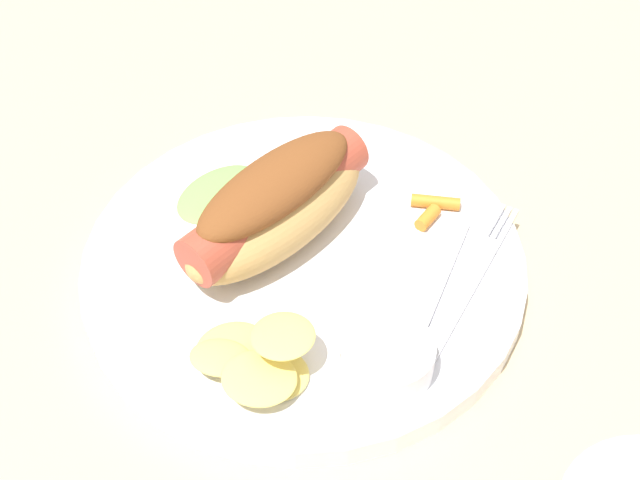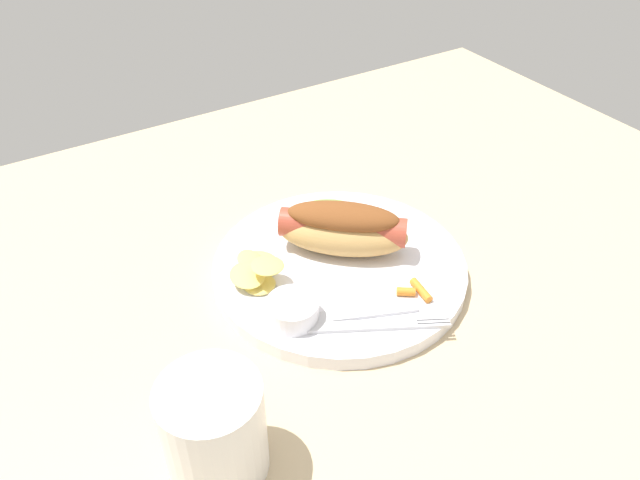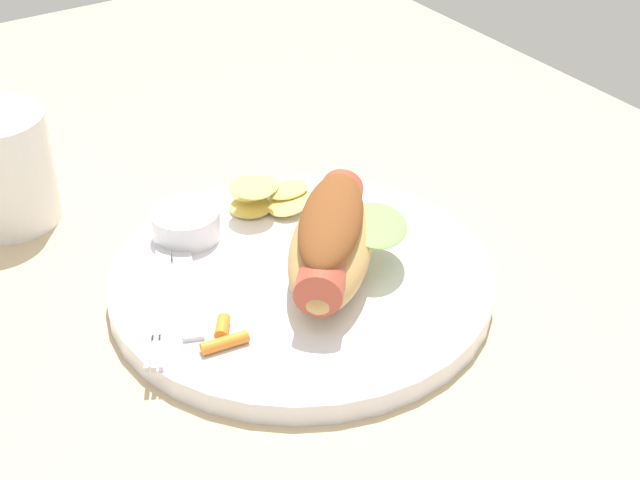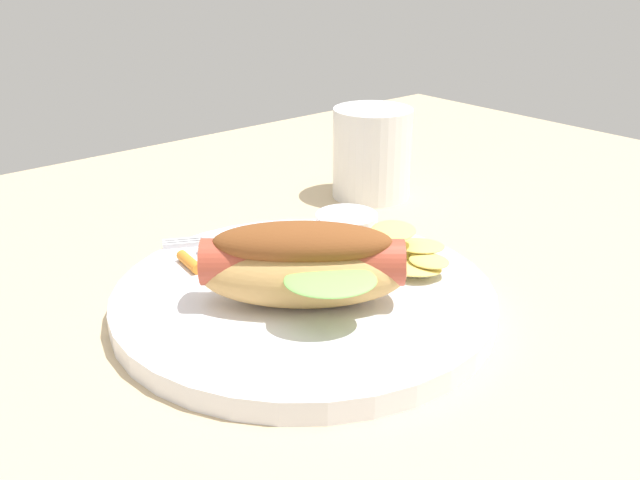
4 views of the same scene
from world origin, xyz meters
TOP-DOWN VIEW (x-y plane):
  - ground_plane at (0.00, 0.00)cm, footprint 120.00×90.00cm
  - plate at (3.42, 1.65)cm, footprint 27.47×27.47cm
  - hot_dog at (4.86, 3.39)cm, footprint 14.54×13.88cm
  - sauce_ramekin at (-5.07, -3.13)cm, footprint 5.15×5.15cm
  - fork at (0.57, -7.96)cm, footprint 13.81×8.10cm
  - knife at (0.30, -5.78)cm, footprint 12.92×6.19cm
  - chips_pile at (-5.32, 3.95)cm, footprint 6.72×7.91cm
  - carrot_garnish at (7.24, -6.57)cm, footprint 3.10×3.25cm
  - drinking_cup at (-17.38, -12.83)cm, footprint 8.01×8.01cm

SIDE VIEW (x-z plane):
  - ground_plane at x=0.00cm, z-range -1.80..0.00cm
  - plate at x=3.42cm, z-range 0.00..1.60cm
  - knife at x=0.30cm, z-range 1.60..1.96cm
  - fork at x=0.57cm, z-range 1.60..2.00cm
  - carrot_garnish at x=7.24cm, z-range 1.59..2.46cm
  - sauce_ramekin at x=-5.07cm, z-range 1.60..3.81cm
  - chips_pile at x=-5.32cm, z-range 1.23..4.27cm
  - hot_dog at x=4.86cm, z-range 1.61..7.51cm
  - drinking_cup at x=-17.38cm, z-range 0.00..9.17cm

